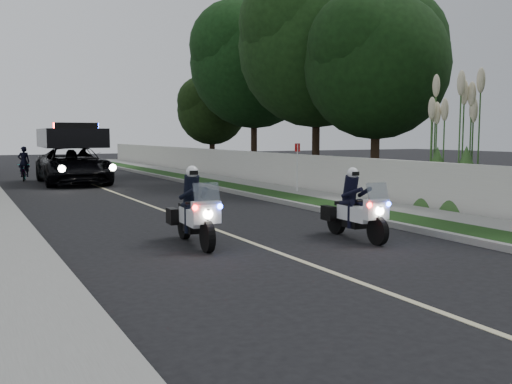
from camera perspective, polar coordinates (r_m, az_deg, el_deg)
ground at (r=12.24m, az=0.10°, el=-5.24°), size 120.00×120.00×0.00m
curb_right at (r=22.91m, az=-2.33°, el=0.08°), size 0.20×60.00×0.15m
grass_verge at (r=23.21m, az=-0.77°, el=0.16°), size 1.20×60.00×0.16m
sidewalk_right at (r=23.82m, az=2.03°, el=0.30°), size 1.40×60.00×0.16m
property_wall at (r=24.27m, az=4.09°, el=1.98°), size 0.22×60.00×1.50m
curb_left at (r=20.83m, az=-23.23°, el=-0.95°), size 0.20×60.00×0.15m
lane_marking at (r=21.52m, az=-12.28°, el=-0.61°), size 0.12×50.00×0.01m
police_moto_left at (r=12.30m, az=-6.04°, el=-5.22°), size 0.83×2.02×1.68m
police_moto_right at (r=13.09m, az=9.74°, el=-4.60°), size 0.71×1.90×1.60m
police_suv at (r=28.58m, az=-17.51°, el=0.79°), size 3.07×6.35×3.05m
bicycle at (r=31.11m, az=-21.85°, el=1.02°), size 0.78×1.69×0.85m
cyclist at (r=31.11m, az=-21.85°, el=1.02°), size 0.57×0.39×1.53m
sign_post at (r=22.24m, az=4.07°, el=-0.30°), size 0.42×0.42×2.05m
pampas_mid at (r=18.01m, az=19.85°, el=-2.04°), size 2.05×2.05×4.45m
pampas_far at (r=18.79m, az=17.31°, el=-1.65°), size 1.87×1.87×4.34m
tree_right_b at (r=27.50m, az=5.87°, el=0.84°), size 9.42×9.42×12.23m
tree_right_c at (r=24.28m, az=11.57°, el=0.11°), size 7.70×7.70×9.82m
tree_right_d at (r=34.16m, az=-0.20°, el=1.81°), size 9.65×9.65×12.36m
tree_right_e at (r=38.53m, az=-4.33°, el=2.24°), size 5.65×5.65×7.58m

